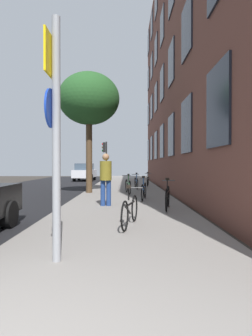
{
  "coord_description": "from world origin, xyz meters",
  "views": [
    {
      "loc": [
        1.17,
        -1.37,
        1.51
      ],
      "look_at": [
        1.12,
        10.96,
        1.37
      ],
      "focal_mm": 30.11,
      "sensor_mm": 36.0,
      "label": 1
    }
  ],
  "objects": [
    {
      "name": "road_asphalt",
      "position": [
        -4.5,
        15.0,
        0.01
      ],
      "size": [
        7.0,
        38.0,
        0.01
      ],
      "primitive_type": "cube",
      "color": "black",
      "rests_on": "ground"
    },
    {
      "name": "car_1",
      "position": [
        -2.7,
        25.03,
        0.84
      ],
      "size": [
        1.84,
        4.02,
        1.62
      ],
      "color": "silver",
      "rests_on": "road_asphalt"
    },
    {
      "name": "bicycle_5",
      "position": [
        2.59,
        16.99,
        0.47
      ],
      "size": [
        0.42,
        1.66,
        0.91
      ],
      "color": "black",
      "rests_on": "sidewalk"
    },
    {
      "name": "bicycle_1",
      "position": [
        2.46,
        7.39,
        0.5
      ],
      "size": [
        0.51,
        1.69,
        0.98
      ],
      "color": "black",
      "rests_on": "sidewalk"
    },
    {
      "name": "bicycle_2",
      "position": [
        1.87,
        9.79,
        0.49
      ],
      "size": [
        0.45,
        1.6,
        0.95
      ],
      "color": "black",
      "rests_on": "sidewalk"
    },
    {
      "name": "bicycle_4",
      "position": [
        1.75,
        14.59,
        0.49
      ],
      "size": [
        0.42,
        1.66,
        0.94
      ],
      "color": "black",
      "rests_on": "sidewalk"
    },
    {
      "name": "bicycle_0",
      "position": [
        1.26,
        4.99,
        0.49
      ],
      "size": [
        0.53,
        1.7,
        0.94
      ],
      "color": "black",
      "rests_on": "sidewalk"
    },
    {
      "name": "tree_near",
      "position": [
        -0.68,
        12.65,
        4.75
      ],
      "size": [
        3.03,
        3.03,
        5.97
      ],
      "color": "#4C3823",
      "rests_on": "sidewalk"
    },
    {
      "name": "pedestrian_0",
      "position": [
        0.48,
        8.15,
        1.13
      ],
      "size": [
        0.53,
        0.53,
        1.77
      ],
      "color": "navy",
      "rests_on": "sidewalk"
    },
    {
      "name": "building_facade",
      "position": [
        3.69,
        14.5,
        7.69
      ],
      "size": [
        0.56,
        27.0,
        15.34
      ],
      "color": "brown",
      "rests_on": "ground"
    },
    {
      "name": "ground_plane",
      "position": [
        -2.4,
        15.0,
        0.0
      ],
      "size": [
        41.8,
        41.8,
        0.0
      ],
      "primitive_type": "plane",
      "color": "#332D28"
    },
    {
      "name": "traffic_light",
      "position": [
        -0.52,
        21.21,
        2.35
      ],
      "size": [
        0.43,
        0.24,
        3.24
      ],
      "color": "black",
      "rests_on": "sidewalk"
    },
    {
      "name": "sign_post",
      "position": [
        0.14,
        2.67,
        2.12
      ],
      "size": [
        0.16,
        0.6,
        3.52
      ],
      "color": "gray",
      "rests_on": "sidewalk"
    },
    {
      "name": "sidewalk",
      "position": [
        1.1,
        15.0,
        0.06
      ],
      "size": [
        4.2,
        38.0,
        0.12
      ],
      "primitive_type": "cube",
      "color": "gray",
      "rests_on": "ground"
    },
    {
      "name": "bicycle_3",
      "position": [
        1.26,
        12.19,
        0.49
      ],
      "size": [
        0.42,
        1.75,
        0.96
      ],
      "color": "black",
      "rests_on": "sidewalk"
    }
  ]
}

